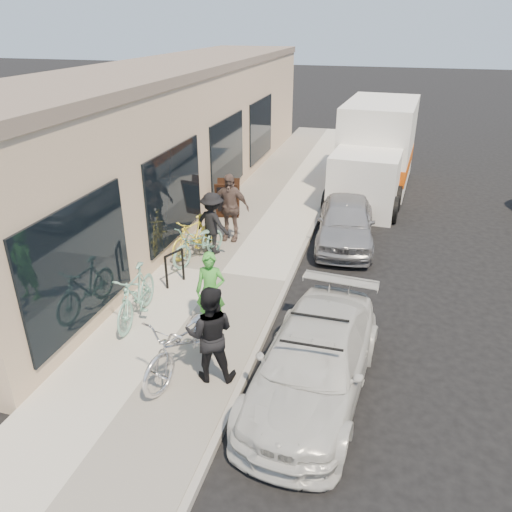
# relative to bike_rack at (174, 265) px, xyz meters

# --- Properties ---
(ground) EXTENTS (120.00, 120.00, 0.00)m
(ground) POSITION_rel_bike_rack_xyz_m (2.78, -2.23, -0.62)
(ground) COLOR black
(ground) RESTS_ON ground
(sidewalk) EXTENTS (3.00, 34.00, 0.15)m
(sidewalk) POSITION_rel_bike_rack_xyz_m (0.78, 0.77, -0.54)
(sidewalk) COLOR #BBB6A8
(sidewalk) RESTS_ON ground
(curb) EXTENTS (0.12, 34.00, 0.13)m
(curb) POSITION_rel_bike_rack_xyz_m (2.33, 0.77, -0.55)
(curb) COLOR gray
(curb) RESTS_ON ground
(storefront) EXTENTS (3.60, 20.00, 4.22)m
(storefront) POSITION_rel_bike_rack_xyz_m (-2.46, 5.76, 1.51)
(storefront) COLOR #CCAD8E
(storefront) RESTS_ON ground
(bike_rack) EXTENTS (0.24, 0.52, 0.77)m
(bike_rack) POSITION_rel_bike_rack_xyz_m (0.00, 0.00, 0.00)
(bike_rack) COLOR black
(bike_rack) RESTS_ON sidewalk
(sandwich_board) EXTENTS (0.77, 0.77, 1.07)m
(sandwich_board) POSITION_rel_bike_rack_xyz_m (-0.19, 4.18, 0.08)
(sandwich_board) COLOR black
(sandwich_board) RESTS_ON sidewalk
(sedan_white) EXTENTS (1.96, 4.14, 1.21)m
(sedan_white) POSITION_rel_bike_rack_xyz_m (3.46, -2.48, -0.03)
(sedan_white) COLOR silver
(sedan_white) RESTS_ON ground
(sedan_silver) EXTENTS (1.75, 3.71, 1.23)m
(sedan_silver) POSITION_rel_bike_rack_xyz_m (3.28, 3.56, -0.00)
(sedan_silver) COLOR #98979C
(sedan_silver) RESTS_ON ground
(moving_truck) EXTENTS (2.61, 6.08, 2.92)m
(moving_truck) POSITION_rel_bike_rack_xyz_m (3.69, 8.33, 0.68)
(moving_truck) COLOR white
(moving_truck) RESTS_ON ground
(tandem_bike) EXTENTS (1.23, 2.26, 1.13)m
(tandem_bike) POSITION_rel_bike_rack_xyz_m (1.41, -2.66, 0.10)
(tandem_bike) COLOR silver
(tandem_bike) RESTS_ON sidewalk
(woman_rider) EXTENTS (0.60, 0.43, 1.52)m
(woman_rider) POSITION_rel_bike_rack_xyz_m (1.34, -1.35, 0.29)
(woman_rider) COLOR green
(woman_rider) RESTS_ON sidewalk
(man_standing) EXTENTS (0.92, 0.79, 1.64)m
(man_standing) POSITION_rel_bike_rack_xyz_m (1.84, -2.72, 0.35)
(man_standing) COLOR black
(man_standing) RESTS_ON sidewalk
(cruiser_bike_a) EXTENTS (0.65, 1.79, 1.05)m
(cruiser_bike_a) POSITION_rel_bike_rack_xyz_m (-0.12, -1.49, 0.06)
(cruiser_bike_a) COLOR #7DBAA3
(cruiser_bike_a) RESTS_ON sidewalk
(cruiser_bike_b) EXTENTS (1.17, 1.82, 0.90)m
(cruiser_bike_b) POSITION_rel_bike_rack_xyz_m (0.07, 1.25, -0.01)
(cruiser_bike_b) COLOR #7DBAA3
(cruiser_bike_b) RESTS_ON sidewalk
(cruiser_bike_c) EXTENTS (0.92, 1.64, 0.95)m
(cruiser_bike_c) POSITION_rel_bike_rack_xyz_m (-0.19, 1.55, 0.01)
(cruiser_bike_c) COLOR yellow
(cruiser_bike_c) RESTS_ON sidewalk
(bystander_a) EXTENTS (1.14, 0.89, 1.54)m
(bystander_a) POSITION_rel_bike_rack_xyz_m (0.24, 1.76, 0.31)
(bystander_a) COLOR black
(bystander_a) RESTS_ON sidewalk
(bystander_b) EXTENTS (1.04, 0.44, 1.77)m
(bystander_b) POSITION_rel_bike_rack_xyz_m (0.38, 2.65, 0.42)
(bystander_b) COLOR brown
(bystander_b) RESTS_ON sidewalk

